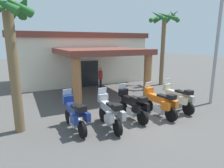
% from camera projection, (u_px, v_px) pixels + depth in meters
% --- Properties ---
extents(ground_plane, '(80.00, 80.00, 0.00)m').
position_uv_depth(ground_plane, '(141.00, 118.00, 9.48)').
color(ground_plane, '#514F4C').
extents(motel_building, '(11.71, 10.88, 4.36)m').
position_uv_depth(motel_building, '(79.00, 57.00, 17.81)').
color(motel_building, silver).
rests_on(motel_building, ground_plane).
extents(motorcycle_blue, '(0.74, 2.21, 1.61)m').
position_uv_depth(motorcycle_blue, '(75.00, 114.00, 8.05)').
color(motorcycle_blue, black).
rests_on(motorcycle_blue, ground_plane).
extents(motorcycle_silver, '(0.72, 2.21, 1.61)m').
position_uv_depth(motorcycle_silver, '(110.00, 113.00, 8.25)').
color(motorcycle_silver, black).
rests_on(motorcycle_silver, ground_plane).
extents(motorcycle_black, '(0.73, 2.21, 1.61)m').
position_uv_depth(motorcycle_black, '(133.00, 105.00, 9.20)').
color(motorcycle_black, black).
rests_on(motorcycle_black, ground_plane).
extents(motorcycle_orange, '(0.76, 2.21, 1.61)m').
position_uv_depth(motorcycle_orange, '(160.00, 103.00, 9.56)').
color(motorcycle_orange, black).
rests_on(motorcycle_orange, ground_plane).
extents(motorcycle_cream, '(0.72, 2.21, 1.61)m').
position_uv_depth(motorcycle_cream, '(177.00, 98.00, 10.37)').
color(motorcycle_cream, black).
rests_on(motorcycle_cream, ground_plane).
extents(pedestrian, '(0.32, 0.52, 1.77)m').
position_uv_depth(pedestrian, '(101.00, 77.00, 14.63)').
color(pedestrian, black).
rests_on(pedestrian, ground_plane).
extents(palm_tree_roadside, '(1.97, 1.98, 5.50)m').
position_uv_depth(palm_tree_roadside, '(10.00, 33.00, 7.28)').
color(palm_tree_roadside, brown).
rests_on(palm_tree_roadside, ground_plane).
extents(palm_tree_near_portico, '(2.35, 2.49, 6.23)m').
position_uv_depth(palm_tree_near_portico, '(164.00, 29.00, 15.85)').
color(palm_tree_near_portico, brown).
rests_on(palm_tree_near_portico, ground_plane).
extents(roadside_sign, '(1.40, 0.18, 7.51)m').
position_uv_depth(roadside_sign, '(220.00, 17.00, 10.72)').
color(roadside_sign, '#99999E').
rests_on(roadside_sign, ground_plane).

